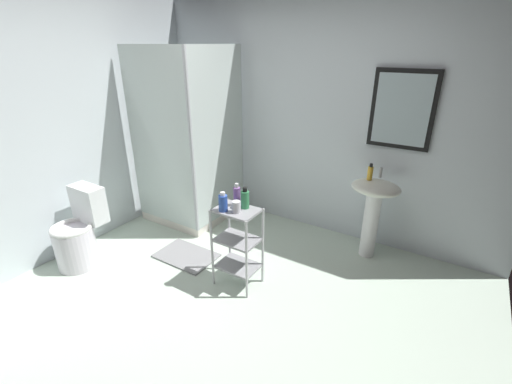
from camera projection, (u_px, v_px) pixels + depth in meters
The scene contains 14 objects.
ground_plane at pixel (207, 313), 2.81m from camera, with size 4.20×4.20×0.02m, color silver.
wall_back at pixel (310, 119), 3.74m from camera, with size 4.20×0.14×2.50m.
wall_left at pixel (44, 132), 3.20m from camera, with size 0.10×4.20×2.50m, color silver.
shower_stall at pixel (193, 183), 4.13m from camera, with size 0.92×0.92×2.00m.
pedestal_sink at pixel (373, 203), 3.34m from camera, with size 0.46×0.37×0.81m.
sink_faucet at pixel (381, 173), 3.32m from camera, with size 0.03×0.03×0.10m, color silver.
toilet at pixel (79, 235), 3.32m from camera, with size 0.37×0.49×0.76m.
storage_cart at pixel (237, 241), 2.98m from camera, with size 0.38×0.28×0.74m.
hand_soap_bottle at pixel (370, 173), 3.26m from camera, with size 0.05×0.05×0.16m.
conditioner_bottle_purple at pixel (237, 196), 2.90m from camera, with size 0.06×0.06×0.20m.
body_wash_bottle_green at pixel (245, 199), 2.86m from camera, with size 0.07×0.07×0.19m.
shampoo_bottle_blue at pixel (223, 203), 2.81m from camera, with size 0.07×0.07×0.17m.
rinse_cup at pixel (236, 207), 2.79m from camera, with size 0.07×0.07×0.10m, color silver.
bath_mat at pixel (186, 256), 3.53m from camera, with size 0.60×0.40×0.02m, color gray.
Camera 1 is at (1.49, -1.65, 2.01)m, focal length 24.22 mm.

